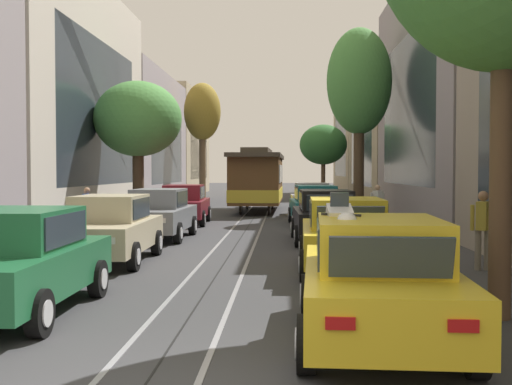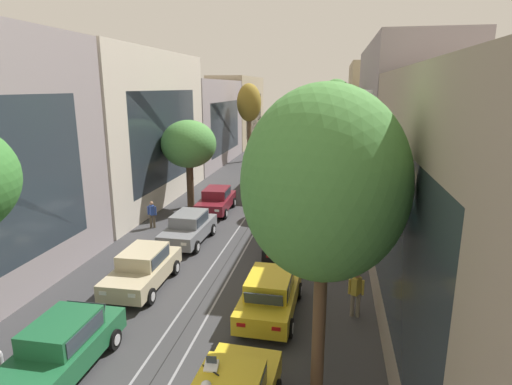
% 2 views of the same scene
% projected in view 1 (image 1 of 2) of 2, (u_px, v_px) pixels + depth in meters
% --- Properties ---
extents(ground_plane, '(160.00, 160.00, 0.00)m').
position_uv_depth(ground_plane, '(255.00, 215.00, 31.20)').
color(ground_plane, '#38383A').
extents(trolley_track_rails, '(1.14, 71.79, 0.01)m').
position_uv_depth(trolley_track_rails, '(259.00, 210.00, 35.58)').
color(trolley_track_rails, gray).
rests_on(trolley_track_rails, ground).
extents(building_facade_left, '(5.19, 63.49, 10.35)m').
position_uv_depth(building_facade_left, '(95.00, 121.00, 34.92)').
color(building_facade_left, gray).
rests_on(building_facade_left, ground).
extents(building_facade_right, '(5.87, 63.49, 10.98)m').
position_uv_depth(building_facade_right, '(424.00, 123.00, 35.18)').
color(building_facade_right, gray).
rests_on(building_facade_right, ground).
extents(parked_car_green_near_left, '(2.02, 4.37, 1.58)m').
position_uv_depth(parked_car_green_near_left, '(16.00, 261.00, 9.70)').
color(parked_car_green_near_left, '#1E6038').
rests_on(parked_car_green_near_left, ground).
extents(parked_car_beige_second_left, '(2.04, 4.38, 1.58)m').
position_uv_depth(parked_car_beige_second_left, '(109.00, 228.00, 15.19)').
color(parked_car_beige_second_left, '#C1B28E').
rests_on(parked_car_beige_second_left, ground).
extents(parked_car_grey_mid_left, '(2.06, 4.39, 1.58)m').
position_uv_depth(parked_car_grey_mid_left, '(158.00, 214.00, 20.39)').
color(parked_car_grey_mid_left, slate).
rests_on(parked_car_grey_mid_left, ground).
extents(parked_car_maroon_fourth_left, '(2.11, 4.41, 1.58)m').
position_uv_depth(parked_car_maroon_fourth_left, '(184.00, 204.00, 26.06)').
color(parked_car_maroon_fourth_left, maroon).
rests_on(parked_car_maroon_fourth_left, ground).
extents(parked_car_yellow_near_right, '(2.13, 4.42, 1.58)m').
position_uv_depth(parked_car_yellow_near_right, '(378.00, 280.00, 8.03)').
color(parked_car_yellow_near_right, gold).
rests_on(parked_car_yellow_near_right, ground).
extents(parked_car_yellow_second_right, '(2.07, 4.39, 1.58)m').
position_uv_depth(parked_car_yellow_second_right, '(346.00, 235.00, 13.71)').
color(parked_car_yellow_second_right, gold).
rests_on(parked_car_yellow_second_right, ground).
extents(parked_car_black_mid_right, '(2.08, 4.40, 1.58)m').
position_uv_depth(parked_car_black_mid_right, '(325.00, 216.00, 19.36)').
color(parked_car_black_mid_right, black).
rests_on(parked_car_black_mid_right, ground).
extents(parked_car_teal_fourth_right, '(2.14, 4.42, 1.58)m').
position_uv_depth(parked_car_teal_fourth_right, '(315.00, 205.00, 25.31)').
color(parked_car_teal_fourth_right, '#196B70').
rests_on(parked_car_teal_fourth_right, ground).
extents(parked_car_silver_fifth_right, '(2.07, 4.39, 1.58)m').
position_uv_depth(parked_car_silver_fifth_right, '(311.00, 199.00, 30.32)').
color(parked_car_silver_fifth_right, '#B7B7BC').
rests_on(parked_car_silver_fifth_right, ground).
extents(street_tree_kerb_left_second, '(3.66, 3.50, 5.90)m').
position_uv_depth(street_tree_kerb_left_second, '(138.00, 120.00, 26.86)').
color(street_tree_kerb_left_second, '#4C3826').
rests_on(street_tree_kerb_left_second, ground).
extents(street_tree_kerb_left_mid, '(2.62, 2.63, 8.38)m').
position_uv_depth(street_tree_kerb_left_mid, '(202.00, 114.00, 45.67)').
color(street_tree_kerb_left_mid, brown).
rests_on(street_tree_kerb_left_mid, ground).
extents(street_tree_kerb_right_second, '(2.88, 2.62, 8.50)m').
position_uv_depth(street_tree_kerb_right_second, '(359.00, 84.00, 28.57)').
color(street_tree_kerb_right_second, '#4C3826').
rests_on(street_tree_kerb_right_second, ground).
extents(street_tree_kerb_right_mid, '(3.49, 2.97, 5.54)m').
position_uv_depth(street_tree_kerb_right_mid, '(323.00, 145.00, 47.29)').
color(street_tree_kerb_right_mid, brown).
rests_on(street_tree_kerb_right_mid, ground).
extents(cable_car_trolley, '(2.74, 9.16, 3.28)m').
position_uv_depth(cable_car_trolley, '(258.00, 180.00, 33.61)').
color(cable_car_trolley, brown).
rests_on(cable_car_trolley, ground).
extents(motorcycle_with_rider, '(0.52, 1.83, 1.89)m').
position_uv_depth(motorcycle_with_rider, '(344.00, 265.00, 8.04)').
color(motorcycle_with_rider, black).
rests_on(motorcycle_with_rider, ground).
extents(pedestrian_on_left_pavement, '(0.55, 0.42, 1.60)m').
position_uv_depth(pedestrian_on_left_pavement, '(377.00, 202.00, 25.68)').
color(pedestrian_on_left_pavement, '#282D38').
rests_on(pedestrian_on_left_pavement, ground).
extents(pedestrian_on_right_pavement, '(0.55, 0.42, 1.72)m').
position_uv_depth(pedestrian_on_right_pavement, '(483.00, 225.00, 13.95)').
color(pedestrian_on_right_pavement, slate).
rests_on(pedestrian_on_right_pavement, ground).
extents(pedestrian_crossing_far, '(0.55, 0.42, 1.58)m').
position_uv_depth(pedestrian_crossing_far, '(87.00, 207.00, 22.39)').
color(pedestrian_crossing_far, '#4C4233').
rests_on(pedestrian_crossing_far, ground).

